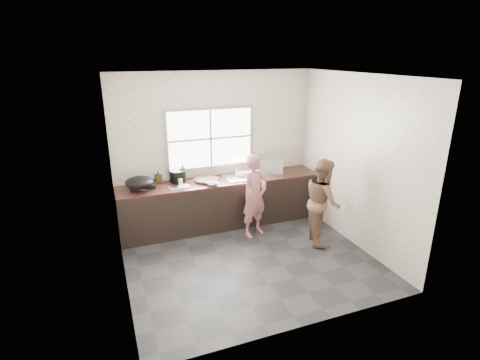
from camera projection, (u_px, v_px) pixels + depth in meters
name	position (u px, v px, depth m)	size (l,w,h in m)	color
floor	(249.00, 259.00, 5.70)	(3.60, 3.20, 0.01)	#2B2B2D
ceiling	(251.00, 75.00, 4.83)	(3.60, 3.20, 0.01)	silver
wall_back	(216.00, 149.00, 6.68)	(3.60, 0.01, 2.70)	beige
wall_left	(116.00, 191.00, 4.65)	(0.01, 3.20, 2.70)	silver
wall_right	(356.00, 162.00, 5.88)	(0.01, 3.20, 2.70)	beige
wall_front	(309.00, 220.00, 3.85)	(3.60, 0.01, 2.70)	beige
cabinet	(222.00, 204.00, 6.71)	(3.60, 0.62, 0.82)	black
countertop	(222.00, 181.00, 6.57)	(3.60, 0.64, 0.04)	#331915
sink	(240.00, 177.00, 6.68)	(0.55, 0.45, 0.02)	silver
faucet	(236.00, 167.00, 6.81)	(0.02, 0.02, 0.30)	silver
window_frame	(210.00, 138.00, 6.57)	(1.60, 0.05, 1.10)	#9EA0A5
window_glazing	(211.00, 139.00, 6.55)	(1.50, 0.01, 1.00)	white
woman	(255.00, 198.00, 6.28)	(0.48, 0.32, 1.32)	#B66D73
person_side	(323.00, 201.00, 6.03)	(0.69, 0.53, 1.41)	brown
cutting_board	(206.00, 180.00, 6.49)	(0.42, 0.42, 0.04)	black
cleaver	(203.00, 179.00, 6.47)	(0.18, 0.09, 0.01)	silver
bowl_mince	(213.00, 184.00, 6.29)	(0.20, 0.20, 0.05)	silver
bowl_crabs	(242.00, 174.00, 6.77)	(0.19, 0.19, 0.06)	silver
bowl_held	(247.00, 176.00, 6.71)	(0.17, 0.17, 0.05)	silver
black_pot	(178.00, 176.00, 6.46)	(0.28, 0.28, 0.20)	black
plate_food	(184.00, 186.00, 6.23)	(0.20, 0.20, 0.02)	silver
bottle_green	(183.00, 171.00, 6.50)	(0.13, 0.13, 0.33)	#2C7927
bottle_brown_tall	(158.00, 178.00, 6.38)	(0.09, 0.09, 0.20)	#3C2A0F
bottle_brown_short	(178.00, 178.00, 6.41)	(0.13, 0.13, 0.16)	#3F270F
glass_jar	(181.00, 182.00, 6.31)	(0.07, 0.07, 0.10)	silver
burner	(144.00, 184.00, 6.27)	(0.40, 0.40, 0.06)	black
wok	(139.00, 182.00, 6.01)	(0.45, 0.45, 0.17)	black
dish_rack	(271.00, 166.00, 6.83)	(0.40, 0.28, 0.30)	silver
pot_lid_left	(143.00, 187.00, 6.19)	(0.23, 0.23, 0.01)	silver
pot_lid_right	(176.00, 187.00, 6.19)	(0.28, 0.28, 0.01)	#B1B3B8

